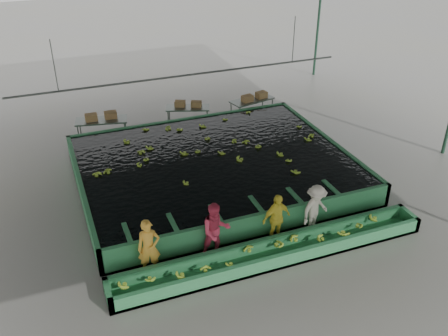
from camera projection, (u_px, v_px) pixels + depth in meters
name	position (u px, v px, depth m)	size (l,w,h in m)	color
ground	(229.00, 198.00, 17.95)	(80.00, 80.00, 0.00)	gray
shed_roof	(230.00, 64.00, 15.48)	(20.00, 22.00, 0.04)	slate
shed_posts	(229.00, 136.00, 16.71)	(20.00, 22.00, 5.00)	#204531
flotation_tank	(214.00, 168.00, 18.94)	(10.00, 8.00, 0.90)	#2D7945
tank_water	(214.00, 159.00, 18.75)	(9.70, 7.70, 0.00)	black
sorting_trough	(274.00, 253.00, 14.91)	(10.00, 1.00, 0.50)	#2D7945
cableway_rail	(184.00, 76.00, 20.52)	(0.08, 0.08, 14.00)	#59605B
rail_hanger_left	(54.00, 66.00, 18.44)	(0.04, 0.04, 2.00)	#59605B
rail_hanger_right	(294.00, 39.00, 21.60)	(0.04, 0.04, 2.00)	#59605B
worker_a	(149.00, 248.00, 14.12)	(0.65, 0.43, 1.79)	gold
worker_b	(216.00, 231.00, 14.74)	(0.90, 0.70, 1.86)	#D23652
worker_c	(276.00, 219.00, 15.40)	(1.00, 0.42, 1.71)	yellow
worker_d	(315.00, 209.00, 15.84)	(1.11, 0.64, 1.72)	beige
packing_table_left	(103.00, 130.00, 21.79)	(2.19, 0.88, 1.00)	#59605B
packing_table_mid	(188.00, 116.00, 23.22)	(1.99, 0.80, 0.91)	#59605B
packing_table_right	(252.00, 109.00, 23.92)	(2.11, 0.85, 0.96)	#59605B
box_stack_left	(101.00, 119.00, 21.59)	(1.35, 0.37, 0.29)	olive
box_stack_mid	(188.00, 107.00, 23.05)	(1.23, 0.34, 0.26)	olive
box_stack_right	(254.00, 99.00, 23.67)	(1.34, 0.37, 0.29)	olive
floating_bananas	(207.00, 150.00, 19.39)	(8.56, 5.83, 0.12)	#8FB62E
trough_bananas	(274.00, 249.00, 14.84)	(9.37, 0.62, 0.12)	#8FB62E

